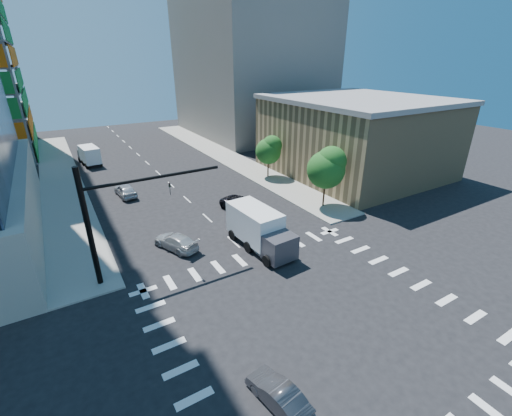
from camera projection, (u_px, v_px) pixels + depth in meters
ground at (320, 321)px, 22.08m from camera, size 160.00×160.00×0.00m
road_markings at (320, 321)px, 22.08m from camera, size 20.00×20.00×0.01m
sidewalk_ne at (223, 155)px, 59.29m from camera, size 5.00×60.00×0.15m
sidewalk_nw at (61, 179)px, 47.51m from camera, size 5.00×60.00×0.15m
commercial_building at (355, 135)px, 48.95m from camera, size 20.50×22.50×10.60m
bg_building_ne at (251, 65)px, 72.24m from camera, size 24.00×30.00×28.00m
signal_mast_nw at (109, 213)px, 24.16m from camera, size 10.20×0.40×9.00m
tree_south at (328, 167)px, 37.03m from camera, size 4.16×4.16×6.82m
tree_north at (269, 150)px, 46.86m from camera, size 3.54×3.52×5.78m
car_nb_far at (242, 205)px, 37.61m from camera, size 3.99×5.80×1.47m
car_sb_near at (176, 241)px, 30.24m from camera, size 3.49×4.99×1.34m
car_sb_mid at (125, 190)px, 41.58m from camera, size 2.20×4.67×1.54m
car_sb_cross at (278, 394)px, 16.59m from camera, size 1.86×3.87×1.22m
box_truck_near at (262, 233)px, 29.77m from camera, size 3.29×6.89×3.52m
box_truck_far at (89, 156)px, 53.97m from camera, size 3.01×5.84×2.94m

